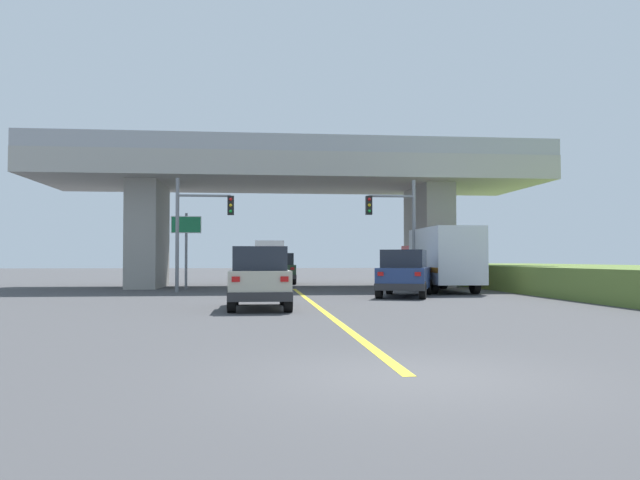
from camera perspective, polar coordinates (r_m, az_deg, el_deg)
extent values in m
plane|color=#424244|center=(37.55, -2.59, -4.20)|extent=(160.00, 160.00, 0.00)
cube|color=#A8A59E|center=(37.85, -2.57, 5.86)|extent=(28.69, 9.24, 1.30)
cube|color=#9A9891|center=(37.98, -15.12, 0.39)|extent=(1.69, 5.55, 5.97)
cube|color=#9A9891|center=(38.90, 9.66, 0.30)|extent=(1.69, 5.55, 5.97)
cube|color=#9EA0A5|center=(33.61, -2.13, 8.72)|extent=(28.69, 0.20, 0.90)
cube|color=#9EA0A5|center=(42.42, -2.91, 6.53)|extent=(28.69, 0.20, 0.90)
cube|color=yellow|center=(21.78, -0.22, -5.99)|extent=(0.20, 25.93, 0.01)
cube|color=#B7B29E|center=(21.08, -5.42, -3.92)|extent=(1.91, 4.24, 0.90)
cube|color=#1E232D|center=(20.75, -5.40, -1.67)|extent=(1.68, 2.33, 0.76)
cube|color=#2D2D30|center=(19.03, -5.38, -5.10)|extent=(1.95, 0.20, 0.28)
cube|color=red|center=(18.94, -7.54, -3.50)|extent=(0.24, 0.06, 0.16)
cube|color=red|center=(18.96, -3.20, -3.51)|extent=(0.24, 0.06, 0.16)
cylinder|color=black|center=(22.68, -7.62, -4.90)|extent=(0.26, 0.72, 0.72)
cylinder|color=black|center=(22.70, -3.28, -4.91)|extent=(0.26, 0.72, 0.72)
cylinder|color=black|center=(19.55, -7.91, -5.41)|extent=(0.26, 0.72, 0.72)
cylinder|color=black|center=(19.56, -2.87, -5.42)|extent=(0.26, 0.72, 0.72)
cube|color=navy|center=(27.96, 7.60, -3.38)|extent=(3.36, 4.93, 0.90)
cube|color=#1E232D|center=(27.61, 7.52, -1.67)|extent=(2.47, 2.93, 0.76)
cube|color=#2D2D30|center=(25.76, 7.10, -4.21)|extent=(1.97, 0.85, 0.28)
cube|color=red|center=(25.77, 5.44, -3.03)|extent=(0.25, 0.14, 0.16)
cube|color=red|center=(25.61, 8.74, -3.03)|extent=(0.25, 0.14, 0.16)
cylinder|color=black|center=(29.78, 6.23, -4.15)|extent=(0.48, 0.77, 0.72)
cylinder|color=black|center=(29.61, 9.66, -4.15)|extent=(0.48, 0.77, 0.72)
cylinder|color=black|center=(26.38, 5.30, -4.46)|extent=(0.48, 0.77, 0.72)
cylinder|color=black|center=(26.19, 9.17, -4.47)|extent=(0.48, 0.77, 0.72)
cube|color=red|center=(35.35, 9.40, -2.07)|extent=(2.20, 2.00, 1.90)
cube|color=silver|center=(31.78, 11.15, -1.38)|extent=(2.31, 5.43, 2.69)
cube|color=#B26619|center=(31.78, 11.16, -2.59)|extent=(2.33, 5.33, 0.24)
cylinder|color=black|center=(35.12, 7.83, -3.63)|extent=(0.30, 0.90, 0.90)
cylinder|color=black|center=(35.64, 10.96, -3.58)|extent=(0.30, 0.90, 0.90)
cylinder|color=black|center=(30.21, 10.10, -3.92)|extent=(0.30, 0.90, 0.90)
cylinder|color=black|center=(30.82, 13.69, -3.86)|extent=(0.30, 0.90, 0.90)
cube|color=#2D4C33|center=(42.42, -3.68, -2.82)|extent=(2.00, 4.26, 0.90)
cube|color=#1E232D|center=(42.09, -3.66, -1.70)|extent=(1.76, 2.35, 0.76)
cube|color=#2D2D30|center=(40.35, -3.57, -3.32)|extent=(2.04, 0.20, 0.28)
cube|color=red|center=(40.24, -4.63, -2.57)|extent=(0.24, 0.06, 0.16)
cube|color=red|center=(40.30, -2.49, -2.57)|extent=(0.24, 0.06, 0.16)
cylinder|color=black|center=(43.99, -4.93, -3.37)|extent=(0.26, 0.72, 0.72)
cylinder|color=black|center=(44.05, -2.58, -3.37)|extent=(0.26, 0.72, 0.72)
cylinder|color=black|center=(40.82, -4.86, -3.49)|extent=(0.26, 0.72, 0.72)
cylinder|color=black|center=(40.89, -2.33, -3.50)|extent=(0.26, 0.72, 0.72)
cylinder|color=slate|center=(32.94, 8.40, 0.41)|extent=(0.18, 0.18, 5.68)
cylinder|color=slate|center=(32.81, 6.40, 3.92)|extent=(2.34, 0.12, 0.12)
cube|color=black|center=(32.54, 4.39, 3.11)|extent=(0.32, 0.26, 0.96)
sphere|color=red|center=(32.42, 4.43, 3.66)|extent=(0.16, 0.16, 0.16)
sphere|color=gold|center=(32.39, 4.44, 3.13)|extent=(0.16, 0.16, 0.16)
sphere|color=green|center=(32.37, 4.44, 2.60)|extent=(0.16, 0.16, 0.16)
cylinder|color=slate|center=(32.33, -12.65, 0.45)|extent=(0.18, 0.18, 5.66)
cylinder|color=slate|center=(32.34, -10.31, 3.93)|extent=(2.62, 0.12, 0.12)
cube|color=black|center=(32.22, -7.98, 3.08)|extent=(0.32, 0.26, 0.96)
sphere|color=red|center=(32.10, -7.99, 3.63)|extent=(0.16, 0.16, 0.16)
sphere|color=gold|center=(32.07, -7.99, 3.10)|extent=(0.16, 0.16, 0.16)
sphere|color=green|center=(32.04, -8.00, 2.57)|extent=(0.16, 0.16, 0.16)
cylinder|color=slate|center=(35.09, -11.88, -0.99)|extent=(0.14, 0.14, 4.11)
cube|color=#197242|center=(35.07, -11.88, 1.36)|extent=(1.54, 0.08, 0.84)
cube|color=white|center=(35.07, -11.88, 1.36)|extent=(1.62, 0.04, 0.92)
cube|color=navy|center=(57.06, -4.68, -1.95)|extent=(2.20, 2.00, 1.90)
cube|color=silver|center=(53.41, -4.60, -1.55)|extent=(2.31, 5.30, 2.67)
cube|color=#197F4C|center=(53.41, -4.60, -2.27)|extent=(2.33, 5.19, 0.24)
cylinder|color=black|center=(57.06, -5.68, -2.90)|extent=(0.30, 0.90, 0.90)
cylinder|color=black|center=(57.10, -3.67, -2.90)|extent=(0.30, 0.90, 0.90)
cylinder|color=black|center=(52.09, -5.67, -3.01)|extent=(0.30, 0.90, 0.90)
cylinder|color=black|center=(52.13, -3.47, -3.02)|extent=(0.30, 0.90, 0.90)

